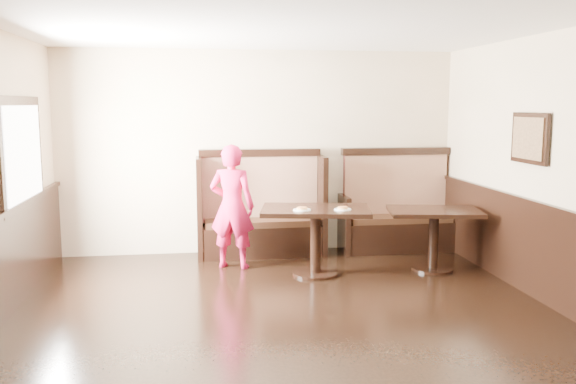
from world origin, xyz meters
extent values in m
plane|color=black|center=(0.00, 0.00, 0.00)|extent=(7.00, 7.00, 0.00)
plane|color=beige|center=(0.00, 3.50, 1.40)|extent=(5.50, 0.00, 5.50)
plane|color=beige|center=(0.00, -3.50, 1.40)|extent=(5.50, 0.00, 5.50)
plane|color=white|center=(0.00, 0.00, 2.80)|extent=(7.00, 7.00, 0.00)
cube|color=black|center=(-2.71, 1.90, 1.55)|extent=(0.05, 1.50, 1.20)
cube|color=white|center=(-2.69, 1.90, 1.55)|extent=(0.01, 1.30, 1.00)
cube|color=black|center=(2.71, 1.20, 1.70)|extent=(0.04, 0.70, 0.55)
cube|color=olive|center=(2.69, 1.20, 1.70)|extent=(0.01, 0.60, 0.45)
cube|color=black|center=(0.00, 3.22, 0.21)|extent=(1.60, 0.50, 0.42)
cube|color=#331D10|center=(0.00, 3.22, 0.46)|extent=(1.54, 0.46, 0.09)
cube|color=#4D0F16|center=(0.00, 3.43, 0.90)|extent=(1.60, 0.12, 0.92)
cube|color=black|center=(0.00, 3.43, 1.40)|extent=(1.68, 0.16, 0.10)
cube|color=black|center=(-0.84, 3.32, 0.68)|extent=(0.07, 0.72, 1.36)
cube|color=black|center=(0.84, 3.32, 0.68)|extent=(0.07, 0.72, 1.36)
cube|color=black|center=(1.95, 3.22, 0.21)|extent=(1.50, 0.50, 0.42)
cube|color=#331D10|center=(1.95, 3.22, 0.46)|extent=(1.44, 0.46, 0.09)
cube|color=#4D0F16|center=(1.95, 3.43, 0.90)|extent=(1.50, 0.12, 0.92)
cube|color=black|center=(1.95, 3.43, 1.40)|extent=(1.58, 0.16, 0.10)
cube|color=black|center=(1.16, 3.32, 0.40)|extent=(0.07, 0.72, 0.80)
cube|color=black|center=(2.74, 3.32, 0.40)|extent=(0.07, 0.72, 0.80)
cube|color=black|center=(0.55, 2.16, 0.80)|extent=(1.42, 1.03, 0.05)
cylinder|color=black|center=(0.55, 2.16, 0.39)|extent=(0.13, 0.13, 0.75)
cylinder|color=black|center=(0.55, 2.16, 0.02)|extent=(0.56, 0.56, 0.03)
cube|color=black|center=(2.05, 2.16, 0.75)|extent=(1.22, 0.91, 0.05)
cylinder|color=black|center=(2.05, 2.16, 0.36)|extent=(0.12, 0.12, 0.70)
cylinder|color=black|center=(2.05, 2.16, 0.02)|extent=(0.52, 0.52, 0.03)
imported|color=#D5164E|center=(-0.43, 2.65, 0.79)|extent=(0.66, 0.54, 1.57)
cylinder|color=white|center=(0.36, 2.04, 0.83)|extent=(0.21, 0.21, 0.01)
cylinder|color=tan|center=(0.36, 2.04, 0.85)|extent=(0.13, 0.13, 0.02)
cylinder|color=#EABA54|center=(0.36, 2.04, 0.86)|extent=(0.11, 0.11, 0.01)
cylinder|color=white|center=(0.84, 2.00, 0.83)|extent=(0.21, 0.21, 0.01)
cylinder|color=tan|center=(0.84, 2.00, 0.84)|extent=(0.13, 0.13, 0.02)
cylinder|color=#EABA54|center=(0.84, 2.00, 0.86)|extent=(0.11, 0.11, 0.01)
camera|label=1|loc=(-0.83, -4.94, 2.07)|focal=38.00mm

